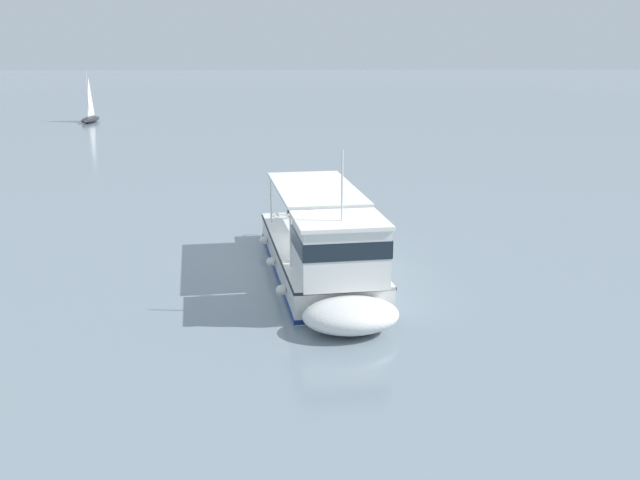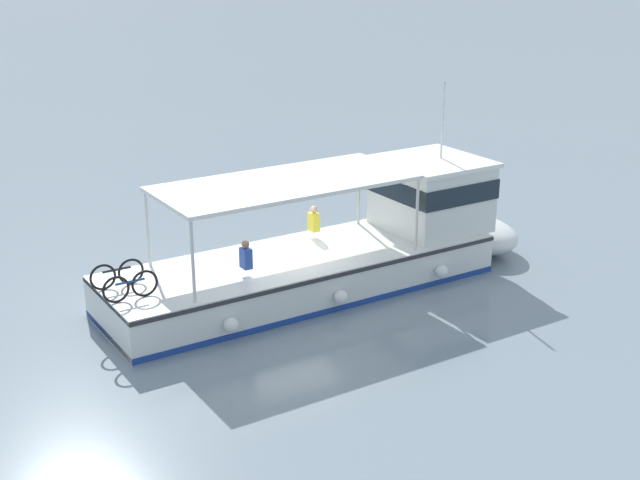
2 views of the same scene
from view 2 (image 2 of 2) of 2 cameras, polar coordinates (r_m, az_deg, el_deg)
name	(u,v)px [view 2 (image 2 of 2)]	position (r m, az deg, el deg)	size (l,w,h in m)	color
ground_plane	(287,290)	(23.46, -2.19, -3.33)	(400.00, 400.00, 0.00)	gray
ferry_main	(351,247)	(23.71, 2.08, -0.44)	(13.02, 4.73, 5.32)	white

